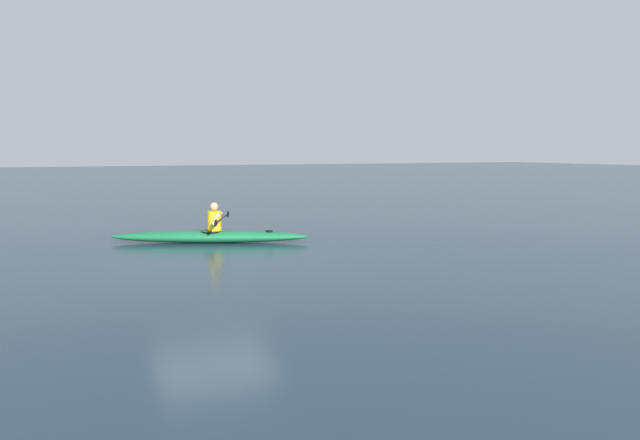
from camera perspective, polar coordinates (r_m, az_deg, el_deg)
ground_plane at (r=13.22m, az=-9.94°, el=-3.66°), size 160.00×160.00×0.00m
kayak at (r=15.61m, az=-10.25°, el=-1.53°), size 4.81×2.56×0.30m
kayaker at (r=15.53m, az=-9.78°, el=0.11°), size 1.01×2.24×0.71m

